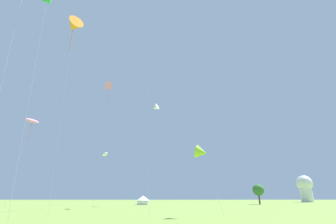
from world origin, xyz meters
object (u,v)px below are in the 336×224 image
at_px(kite_orange_delta, 74,26).
at_px(kite_lime_delta, 202,152).
at_px(tree_distant_left, 258,190).
at_px(kite_white_parafoil, 105,154).
at_px(kite_pink_diamond, 108,88).
at_px(kite_pink_parafoil, 32,121).
at_px(festival_tent_center, 143,200).
at_px(observatory_dome, 305,187).
at_px(kite_white_delta, 155,108).

xyz_separation_m(kite_orange_delta, kite_lime_delta, (19.07, -5.00, -21.41)).
xyz_separation_m(kite_orange_delta, tree_distant_left, (43.01, 41.35, -24.29)).
xyz_separation_m(kite_white_parafoil, kite_pink_diamond, (0.26, -3.19, 13.08)).
height_order(kite_pink_diamond, kite_pink_parafoil, kite_pink_diamond).
xyz_separation_m(festival_tent_center, observatory_dome, (65.98, 33.26, 4.68)).
relative_size(kite_lime_delta, tree_distant_left, 1.37).
distance_m(kite_white_parafoil, kite_pink_parafoil, 15.33).
relative_size(kite_white_delta, tree_distant_left, 4.75).
bearing_deg(festival_tent_center, kite_white_delta, -69.40).
xyz_separation_m(kite_pink_parafoil, festival_tent_center, (19.97, 26.77, -14.57)).
xyz_separation_m(kite_pink_diamond, kite_lime_delta, (15.75, -17.84, -16.34)).
xyz_separation_m(kite_white_parafoil, kite_pink_parafoil, (-13.76, -3.49, 5.80)).
height_order(kite_pink_parafoil, festival_tent_center, kite_pink_parafoil).
height_order(kite_orange_delta, kite_pink_parafoil, kite_orange_delta).
bearing_deg(kite_white_parafoil, festival_tent_center, 75.06).
relative_size(kite_orange_delta, kite_pink_diamond, 1.20).
xyz_separation_m(kite_lime_delta, tree_distant_left, (23.95, 46.35, -2.88)).
distance_m(kite_pink_diamond, kite_white_delta, 20.28).
distance_m(kite_white_parafoil, tree_distant_left, 47.70).
xyz_separation_m(kite_pink_diamond, kite_pink_parafoil, (-14.01, -0.30, -7.28)).
bearing_deg(kite_white_delta, tree_distant_left, 19.14).
xyz_separation_m(kite_pink_diamond, observatory_dome, (71.93, 59.74, -17.18)).
bearing_deg(tree_distant_left, kite_pink_diamond, -144.32).
distance_m(kite_pink_diamond, festival_tent_center, 34.84).
bearing_deg(kite_orange_delta, kite_white_parafoil, 79.20).
xyz_separation_m(kite_pink_parafoil, observatory_dome, (85.95, 60.03, -9.89)).
relative_size(kite_white_parafoil, kite_pink_parafoil, 0.64).
xyz_separation_m(kite_pink_diamond, kite_white_delta, (9.17, 17.92, 2.48)).
bearing_deg(tree_distant_left, kite_lime_delta, -117.32).
relative_size(kite_white_parafoil, kite_white_delta, 0.39).
relative_size(kite_orange_delta, kite_white_delta, 1.11).
height_order(kite_pink_parafoil, kite_lime_delta, kite_pink_parafoil).
relative_size(kite_pink_diamond, observatory_dome, 2.30).
bearing_deg(kite_white_parafoil, tree_distant_left, 32.36).
xyz_separation_m(kite_lime_delta, kite_white_delta, (-6.58, 35.76, 18.82)).
bearing_deg(kite_orange_delta, observatory_dome, 43.96).
bearing_deg(kite_orange_delta, kite_pink_diamond, 75.53).
relative_size(kite_pink_parafoil, festival_tent_center, 4.43).
distance_m(kite_white_delta, observatory_dome, 77.94).
relative_size(kite_pink_parafoil, observatory_dome, 1.52).
height_order(kite_orange_delta, kite_white_delta, kite_orange_delta).
relative_size(kite_orange_delta, tree_distant_left, 5.26).
distance_m(kite_orange_delta, kite_pink_parafoil, 20.60).
relative_size(kite_pink_parafoil, tree_distant_left, 2.91).
distance_m(kite_white_parafoil, kite_lime_delta, 26.63).
height_order(festival_tent_center, tree_distant_left, tree_distant_left).
bearing_deg(festival_tent_center, tree_distant_left, 3.45).
distance_m(kite_lime_delta, tree_distant_left, 52.25).
height_order(observatory_dome, tree_distant_left, observatory_dome).
distance_m(kite_pink_parafoil, tree_distant_left, 62.11).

